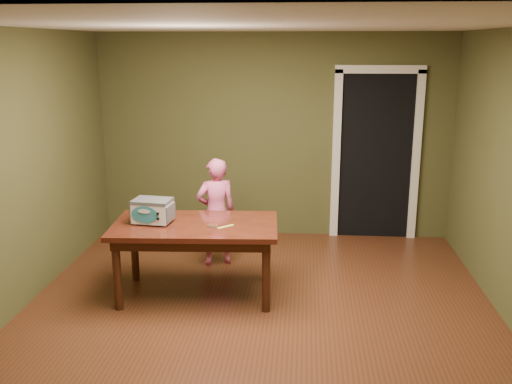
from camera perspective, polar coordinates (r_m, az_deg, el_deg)
floor at (r=5.35m, az=0.13°, el=-12.66°), size 5.00×5.00×0.00m
room_shell at (r=4.81m, az=0.14°, el=5.71°), size 4.52×5.02×2.61m
doorway at (r=7.70m, az=11.62°, el=3.87°), size 1.10×0.66×2.25m
dining_table at (r=5.64m, az=-6.08°, el=-4.11°), size 1.65×0.99×0.75m
toy_oven at (r=5.65m, az=-10.31°, el=-1.79°), size 0.41×0.30×0.24m
baking_pan at (r=5.48m, az=-4.35°, el=-3.37°), size 0.10×0.10×0.02m
spatula at (r=5.47m, az=-3.06°, el=-3.48°), size 0.15×0.14×0.01m
child at (r=6.42m, az=-4.01°, el=-2.03°), size 0.53×0.45×1.24m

